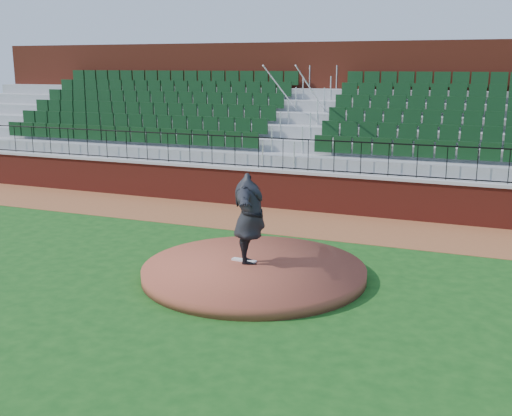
{
  "coord_description": "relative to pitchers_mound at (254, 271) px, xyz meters",
  "views": [
    {
      "loc": [
        5.35,
        -11.77,
        4.63
      ],
      "look_at": [
        0.0,
        1.5,
        1.3
      ],
      "focal_mm": 43.39,
      "sensor_mm": 36.0,
      "label": 1
    }
  ],
  "objects": [
    {
      "name": "concourse_wall",
      "position": [
        -0.41,
        12.15,
        2.62
      ],
      "size": [
        34.0,
        0.5,
        5.5
      ],
      "primitive_type": "cube",
      "color": "maroon",
      "rests_on": "ground"
    },
    {
      "name": "wall_railing",
      "position": [
        -0.41,
        6.63,
        1.67
      ],
      "size": [
        34.0,
        0.05,
        1.0
      ],
      "primitive_type": null,
      "color": "black",
      "rests_on": "wall_cap"
    },
    {
      "name": "pitchers_mound",
      "position": [
        0.0,
        0.0,
        0.0
      ],
      "size": [
        4.98,
        4.98,
        0.25
      ],
      "primitive_type": "cylinder",
      "color": "brown",
      "rests_on": "ground"
    },
    {
      "name": "pitcher",
      "position": [
        -0.18,
        0.17,
        1.16
      ],
      "size": [
        1.62,
        2.61,
        2.07
      ],
      "primitive_type": "imported",
      "rotation": [
        0.0,
        0.0,
        1.97
      ],
      "color": "black",
      "rests_on": "pitchers_mound"
    },
    {
      "name": "seating_stands",
      "position": [
        -0.41,
        9.35,
        2.18
      ],
      "size": [
        34.0,
        5.1,
        4.6
      ],
      "primitive_type": null,
      "color": "gray",
      "rests_on": "ground"
    },
    {
      "name": "warning_track",
      "position": [
        -0.41,
        5.03,
        -0.12
      ],
      "size": [
        34.0,
        3.2,
        0.01
      ],
      "primitive_type": "cube",
      "color": "brown",
      "rests_on": "ground"
    },
    {
      "name": "ground",
      "position": [
        -0.41,
        -0.37,
        -0.12
      ],
      "size": [
        90.0,
        90.0,
        0.0
      ],
      "primitive_type": "plane",
      "color": "#144513",
      "rests_on": "ground"
    },
    {
      "name": "wall_cap",
      "position": [
        -0.41,
        6.63,
        1.12
      ],
      "size": [
        34.0,
        0.45,
        0.1
      ],
      "primitive_type": "cube",
      "color": "#B7B7B7",
      "rests_on": "field_wall"
    },
    {
      "name": "field_wall",
      "position": [
        -0.41,
        6.63,
        0.47
      ],
      "size": [
        34.0,
        0.35,
        1.2
      ],
      "primitive_type": "cube",
      "color": "maroon",
      "rests_on": "ground"
    },
    {
      "name": "pitching_rubber",
      "position": [
        -0.35,
        0.24,
        0.14
      ],
      "size": [
        0.59,
        0.18,
        0.04
      ],
      "primitive_type": "cube",
      "rotation": [
        0.0,
        0.0,
        -0.07
      ],
      "color": "white",
      "rests_on": "pitchers_mound"
    }
  ]
}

